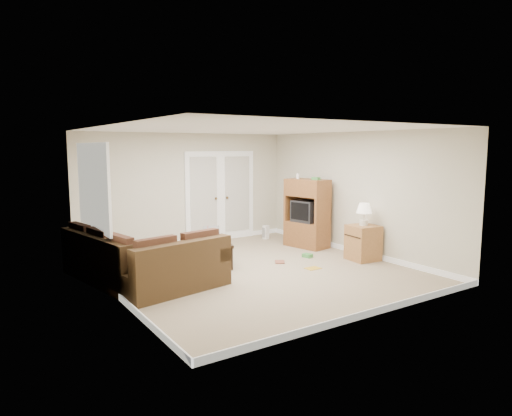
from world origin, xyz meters
TOP-DOWN VIEW (x-y plane):
  - floor at (0.00, 0.00)m, footprint 5.50×5.50m
  - ceiling at (0.00, 0.00)m, footprint 5.00×5.50m
  - wall_left at (-2.50, 0.00)m, footprint 0.02×5.50m
  - wall_right at (2.50, 0.00)m, footprint 0.02×5.50m
  - wall_back at (0.00, 2.75)m, footprint 5.00×0.02m
  - wall_front at (0.00, -2.75)m, footprint 5.00×0.02m
  - baseboards at (0.00, 0.00)m, footprint 5.00×5.50m
  - french_doors at (0.85, 2.71)m, footprint 1.80×0.05m
  - window_left at (-2.46, 1.00)m, footprint 0.05×1.92m
  - sectional_sofa at (-2.00, 0.29)m, footprint 2.16×2.69m
  - coffee_table at (-0.39, 0.78)m, footprint 0.85×1.22m
  - tv_armoire at (2.05, 0.98)m, footprint 0.68×1.01m
  - side_cabinet at (2.20, -0.55)m, footprint 0.58×0.58m
  - space_heater at (1.79, 2.19)m, footprint 0.15×0.13m
  - floor_magazine at (0.97, -0.51)m, footprint 0.28×0.22m
  - floor_greenbox at (1.43, 0.20)m, footprint 0.18×0.21m
  - floor_book at (0.65, 0.23)m, footprint 0.29×0.31m

SIDE VIEW (x-z plane):
  - floor at x=0.00m, z-range 0.00..0.00m
  - floor_magazine at x=0.97m, z-range 0.00..0.01m
  - floor_book at x=0.65m, z-range 0.00..0.02m
  - floor_greenbox at x=1.43m, z-range 0.00..0.07m
  - baseboards at x=0.00m, z-range 0.00..0.10m
  - space_heater at x=1.79m, z-range 0.00..0.32m
  - coffee_table at x=-0.39m, z-range -0.13..0.62m
  - sectional_sofa at x=-2.00m, z-range -0.09..0.71m
  - side_cabinet at x=2.20m, z-range -0.16..0.96m
  - tv_armoire at x=2.05m, z-range -0.05..1.56m
  - french_doors at x=0.85m, z-range -0.03..2.10m
  - wall_left at x=-2.50m, z-range 0.00..2.50m
  - wall_right at x=2.50m, z-range 0.00..2.50m
  - wall_back at x=0.00m, z-range 0.00..2.50m
  - wall_front at x=0.00m, z-range 0.00..2.50m
  - window_left at x=-2.46m, z-range 0.84..2.26m
  - ceiling at x=0.00m, z-range 2.49..2.51m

